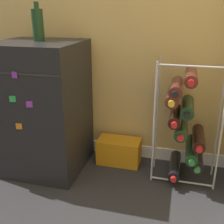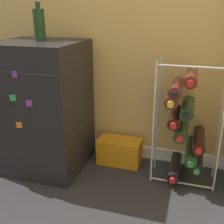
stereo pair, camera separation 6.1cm
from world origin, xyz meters
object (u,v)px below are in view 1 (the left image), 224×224
object	(u,v)px
mini_fridge	(43,108)
fridge_top_bottle	(38,24)
wine_rack	(185,123)
soda_box	(119,151)

from	to	relation	value
mini_fridge	fridge_top_bottle	world-z (taller)	fridge_top_bottle
wine_rack	soda_box	xyz separation A→B (m)	(-0.43, 0.09, -0.30)
wine_rack	soda_box	world-z (taller)	wine_rack
mini_fridge	soda_box	world-z (taller)	mini_fridge
mini_fridge	wine_rack	size ratio (longest dim) A/B	1.11
soda_box	fridge_top_bottle	size ratio (longest dim) A/B	1.32
wine_rack	fridge_top_bottle	size ratio (longest dim) A/B	3.41
wine_rack	soda_box	size ratio (longest dim) A/B	2.58
soda_box	fridge_top_bottle	bearing A→B (deg)	-164.77
mini_fridge	wine_rack	distance (m)	0.92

